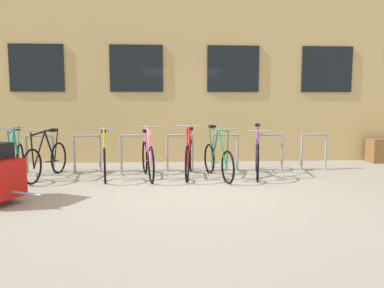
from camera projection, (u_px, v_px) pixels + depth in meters
name	position (u px, v px, depth m)	size (l,w,h in m)	color
ground_plane	(193.00, 192.00, 6.27)	(42.00, 42.00, 0.00)	#9E998E
storefront_building	(181.00, 52.00, 12.51)	(28.00, 6.97, 6.40)	tan
bike_rack	(180.00, 149.00, 8.08)	(6.60, 0.05, 0.83)	gray
bicycle_pink	(148.00, 159.00, 7.44)	(0.48, 1.69, 1.09)	black
bicycle_teal	(15.00, 160.00, 7.34)	(0.50, 1.67, 1.06)	black
bicycle_black	(46.00, 159.00, 7.43)	(0.46, 1.74, 1.03)	black
bicycle_purple	(257.00, 156.00, 7.67)	(0.54, 1.79, 1.08)	black
bicycle_yellow	(104.00, 159.00, 7.45)	(0.46, 1.63, 1.04)	black
bicycle_red	(189.00, 157.00, 7.61)	(0.44, 1.81, 1.10)	black
bicycle_green	(218.00, 159.00, 7.45)	(0.53, 1.70, 1.06)	black
planter_box	(383.00, 150.00, 9.35)	(0.70, 0.44, 0.60)	brown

